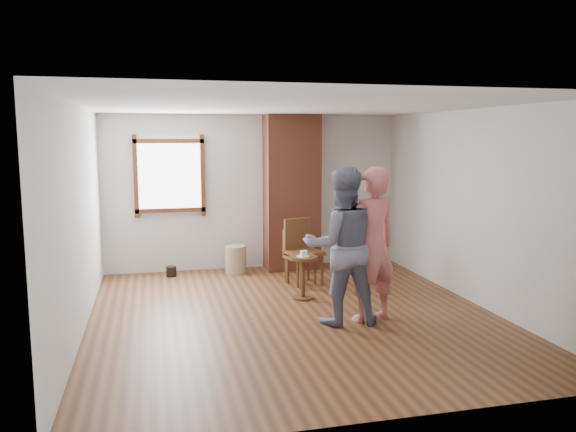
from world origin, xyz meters
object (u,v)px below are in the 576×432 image
(dining_chair_right, at_px, (302,248))
(person_pink, at_px, (371,245))
(stoneware_crock, at_px, (236,259))
(dining_chair_left, at_px, (298,253))
(man, at_px, (342,246))
(side_table, at_px, (303,270))

(dining_chair_right, xyz_separation_m, person_pink, (0.36, -1.87, 0.38))
(stoneware_crock, height_order, dining_chair_right, dining_chair_right)
(dining_chair_left, relative_size, person_pink, 0.44)
(dining_chair_left, bearing_deg, dining_chair_right, -65.55)
(man, xyz_separation_m, person_pink, (0.38, 0.00, 0.00))
(stoneware_crock, xyz_separation_m, dining_chair_right, (0.88, -0.93, 0.33))
(stoneware_crock, bearing_deg, dining_chair_left, -46.69)
(stoneware_crock, relative_size, dining_chair_left, 0.54)
(stoneware_crock, distance_m, man, 3.02)
(side_table, height_order, person_pink, person_pink)
(dining_chair_left, xyz_separation_m, side_table, (-0.14, -0.85, -0.07))
(dining_chair_left, height_order, man, man)
(dining_chair_left, bearing_deg, stoneware_crock, 112.59)
(dining_chair_right, height_order, person_pink, person_pink)
(stoneware_crock, relative_size, person_pink, 0.24)
(stoneware_crock, xyz_separation_m, dining_chair_left, (0.83, -0.88, 0.24))
(dining_chair_left, bearing_deg, side_table, -120.41)
(side_table, bearing_deg, dining_chair_left, 80.31)
(dining_chair_left, distance_m, dining_chair_right, 0.12)
(dining_chair_left, relative_size, side_table, 1.39)
(dining_chair_right, relative_size, person_pink, 0.53)
(person_pink, bearing_deg, stoneware_crock, -80.50)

